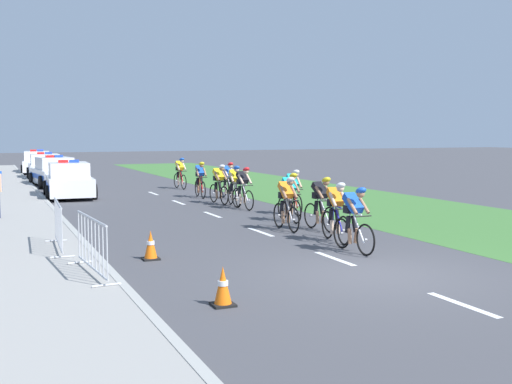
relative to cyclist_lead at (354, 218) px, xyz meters
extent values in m
plane|color=#424247|center=(-0.79, -2.08, -0.79)|extent=(160.00, 160.00, 0.00)
cube|color=#9E9E99|center=(-5.61, 11.92, -0.72)|extent=(0.16, 60.00, 0.13)
cube|color=#3D7033|center=(5.87, 11.92, -0.78)|extent=(7.00, 60.00, 0.01)
cube|color=white|center=(-0.79, -4.49, -0.78)|extent=(0.14, 1.60, 0.01)
cube|color=white|center=(-0.79, -0.49, -0.78)|extent=(0.14, 1.60, 0.01)
cube|color=white|center=(-0.79, 3.51, -0.78)|extent=(0.14, 1.60, 0.01)
cube|color=white|center=(-0.79, 7.51, -0.78)|extent=(0.14, 1.60, 0.01)
cube|color=white|center=(-0.79, 11.51, -0.78)|extent=(0.14, 1.60, 0.01)
cube|color=white|center=(-0.79, 15.51, -0.78)|extent=(0.14, 1.60, 0.01)
torus|color=black|center=(0.01, -0.48, -0.42)|extent=(0.05, 0.72, 0.72)
cylinder|color=#99999E|center=(0.01, -0.48, -0.42)|extent=(0.06, 0.06, 0.06)
torus|color=black|center=(-0.01, 0.52, -0.42)|extent=(0.05, 0.72, 0.72)
cylinder|color=#99999E|center=(-0.01, 0.52, -0.42)|extent=(0.06, 0.06, 0.06)
cylinder|color=white|center=(0.00, -0.03, 0.11)|extent=(0.04, 0.55, 0.04)
cylinder|color=white|center=(0.00, -0.20, -0.21)|extent=(0.05, 0.48, 0.63)
cylinder|color=white|center=(0.00, 0.17, -0.19)|extent=(0.04, 0.04, 0.65)
cylinder|color=black|center=(0.01, -0.38, 0.09)|extent=(0.42, 0.03, 0.03)
cube|color=black|center=(0.00, 0.17, 0.15)|extent=(0.10, 0.22, 0.05)
cube|color=blue|center=(0.00, 0.05, 0.35)|extent=(0.29, 0.55, 0.46)
cube|color=black|center=(0.00, 0.16, 0.19)|extent=(0.28, 0.20, 0.18)
cylinder|color=black|center=(0.09, 0.11, -0.15)|extent=(0.11, 0.22, 0.40)
cylinder|color=#9E7051|center=(0.09, 0.03, -0.41)|extent=(0.09, 0.16, 0.36)
cylinder|color=black|center=(-0.09, 0.11, -0.15)|extent=(0.11, 0.17, 0.40)
cylinder|color=#9E7051|center=(-0.09, 0.03, -0.41)|extent=(0.09, 0.12, 0.36)
cylinder|color=#9E7051|center=(0.16, -0.17, 0.30)|extent=(0.08, 0.40, 0.35)
cylinder|color=#9E7051|center=(-0.16, -0.17, 0.30)|extent=(0.08, 0.40, 0.35)
sphere|color=#9E7051|center=(0.00, -0.25, 0.59)|extent=(0.19, 0.19, 0.19)
ellipsoid|color=blue|center=(0.00, -0.26, 0.66)|extent=(0.23, 0.32, 0.24)
torus|color=black|center=(0.26, 0.87, -0.42)|extent=(0.13, 0.72, 0.72)
cylinder|color=#99999E|center=(0.26, 0.87, -0.42)|extent=(0.07, 0.07, 0.06)
torus|color=black|center=(0.38, 1.86, -0.42)|extent=(0.13, 0.72, 0.72)
cylinder|color=#99999E|center=(0.38, 1.86, -0.42)|extent=(0.07, 0.07, 0.06)
cylinder|color=#1E1E99|center=(0.31, 1.31, 0.11)|extent=(0.10, 0.55, 0.04)
cylinder|color=#1E1E99|center=(0.29, 1.14, -0.21)|extent=(0.10, 0.48, 0.63)
cylinder|color=#1E1E99|center=(0.34, 1.51, -0.19)|extent=(0.04, 0.04, 0.65)
cylinder|color=black|center=(0.27, 0.97, 0.09)|extent=(0.42, 0.08, 0.03)
cube|color=black|center=(0.34, 1.51, 0.15)|extent=(0.13, 0.23, 0.05)
cube|color=orange|center=(0.32, 1.39, 0.35)|extent=(0.34, 0.57, 0.46)
cube|color=black|center=(0.34, 1.50, 0.19)|extent=(0.30, 0.23, 0.18)
cylinder|color=black|center=(0.42, 1.44, -0.15)|extent=(0.14, 0.23, 0.40)
cylinder|color=beige|center=(0.41, 1.36, -0.41)|extent=(0.11, 0.16, 0.36)
cylinder|color=black|center=(0.24, 1.46, -0.15)|extent=(0.13, 0.18, 0.40)
cylinder|color=beige|center=(0.23, 1.38, -0.41)|extent=(0.10, 0.13, 0.36)
cylinder|color=beige|center=(0.46, 1.16, 0.30)|extent=(0.12, 0.41, 0.35)
cylinder|color=beige|center=(0.14, 1.19, 0.30)|extent=(0.12, 0.41, 0.35)
sphere|color=beige|center=(0.29, 1.09, 0.59)|extent=(0.19, 0.19, 0.19)
ellipsoid|color=white|center=(0.29, 1.08, 0.66)|extent=(0.27, 0.34, 0.24)
torus|color=black|center=(0.91, 2.64, -0.42)|extent=(0.09, 0.73, 0.72)
cylinder|color=#99999E|center=(0.91, 2.64, -0.42)|extent=(0.06, 0.06, 0.06)
torus|color=black|center=(0.85, 3.63, -0.42)|extent=(0.09, 0.73, 0.72)
cylinder|color=#99999E|center=(0.85, 3.63, -0.42)|extent=(0.06, 0.06, 0.06)
cylinder|color=white|center=(0.88, 3.09, 0.11)|extent=(0.07, 0.55, 0.04)
cylinder|color=white|center=(0.89, 2.91, -0.21)|extent=(0.07, 0.48, 0.63)
cylinder|color=white|center=(0.87, 3.29, -0.19)|extent=(0.04, 0.04, 0.65)
cylinder|color=black|center=(0.90, 2.74, 0.09)|extent=(0.42, 0.05, 0.03)
cube|color=black|center=(0.87, 3.29, 0.15)|extent=(0.11, 0.23, 0.05)
cube|color=black|center=(0.88, 3.16, 0.35)|extent=(0.31, 0.56, 0.46)
cube|color=black|center=(0.87, 3.28, 0.19)|extent=(0.29, 0.22, 0.18)
cylinder|color=black|center=(0.97, 3.23, -0.15)|extent=(0.12, 0.23, 0.40)
cylinder|color=#9E7051|center=(0.97, 3.15, -0.41)|extent=(0.10, 0.16, 0.36)
cylinder|color=black|center=(0.79, 3.22, -0.15)|extent=(0.12, 0.17, 0.40)
cylinder|color=#9E7051|center=(0.79, 3.14, -0.41)|extent=(0.10, 0.13, 0.36)
cylinder|color=#9E7051|center=(1.05, 2.96, 0.30)|extent=(0.10, 0.40, 0.35)
cylinder|color=#9E7051|center=(0.73, 2.94, 0.30)|extent=(0.10, 0.40, 0.35)
sphere|color=#9E7051|center=(0.90, 2.86, 0.59)|extent=(0.19, 0.19, 0.19)
ellipsoid|color=yellow|center=(0.90, 2.85, 0.66)|extent=(0.25, 0.33, 0.24)
torus|color=black|center=(-0.01, 3.04, -0.42)|extent=(0.06, 0.72, 0.72)
cylinder|color=#99999E|center=(-0.01, 3.04, -0.42)|extent=(0.06, 0.06, 0.06)
torus|color=black|center=(0.02, 4.04, -0.42)|extent=(0.06, 0.72, 0.72)
cylinder|color=#99999E|center=(0.02, 4.04, -0.42)|extent=(0.06, 0.06, 0.06)
cylinder|color=silver|center=(0.00, 3.49, 0.11)|extent=(0.05, 0.55, 0.04)
cylinder|color=silver|center=(0.00, 3.32, -0.21)|extent=(0.05, 0.48, 0.63)
cylinder|color=silver|center=(0.01, 3.69, -0.19)|extent=(0.04, 0.04, 0.65)
cylinder|color=black|center=(-0.01, 3.14, 0.09)|extent=(0.42, 0.04, 0.03)
cube|color=black|center=(0.01, 3.69, 0.15)|extent=(0.11, 0.22, 0.05)
cube|color=orange|center=(0.00, 3.57, 0.35)|extent=(0.29, 0.55, 0.46)
cube|color=black|center=(0.01, 3.68, 0.19)|extent=(0.29, 0.21, 0.18)
cylinder|color=black|center=(0.10, 3.63, -0.15)|extent=(0.12, 0.23, 0.40)
cylinder|color=#9E7051|center=(0.09, 3.55, -0.41)|extent=(0.09, 0.16, 0.36)
cylinder|color=black|center=(-0.08, 3.64, -0.15)|extent=(0.11, 0.17, 0.40)
cylinder|color=#9E7051|center=(-0.09, 3.56, -0.41)|extent=(0.09, 0.12, 0.36)
cylinder|color=#9E7051|center=(0.16, 3.35, 0.30)|extent=(0.09, 0.40, 0.35)
cylinder|color=#9E7051|center=(-0.16, 3.36, 0.30)|extent=(0.09, 0.40, 0.35)
sphere|color=#9E7051|center=(0.00, 3.27, 0.59)|extent=(0.19, 0.19, 0.19)
ellipsoid|color=white|center=(0.00, 3.26, 0.66)|extent=(0.24, 0.32, 0.24)
torus|color=black|center=(0.84, 4.56, -0.42)|extent=(0.07, 0.73, 0.72)
cylinder|color=#99999E|center=(0.84, 4.56, -0.42)|extent=(0.06, 0.06, 0.06)
torus|color=black|center=(0.88, 5.56, -0.42)|extent=(0.07, 0.73, 0.72)
cylinder|color=#99999E|center=(0.88, 5.56, -0.42)|extent=(0.06, 0.06, 0.06)
cylinder|color=black|center=(0.86, 5.01, 0.11)|extent=(0.05, 0.55, 0.04)
cylinder|color=black|center=(0.85, 4.84, -0.21)|extent=(0.06, 0.48, 0.63)
cylinder|color=black|center=(0.87, 5.21, -0.19)|extent=(0.04, 0.04, 0.65)
cylinder|color=black|center=(0.85, 4.66, 0.09)|extent=(0.42, 0.04, 0.03)
cube|color=black|center=(0.87, 5.21, 0.15)|extent=(0.11, 0.22, 0.05)
cube|color=#19B2B7|center=(0.86, 5.09, 0.35)|extent=(0.30, 0.56, 0.45)
cube|color=black|center=(0.87, 5.20, 0.19)|extent=(0.29, 0.21, 0.18)
cylinder|color=black|center=(0.95, 5.15, -0.15)|extent=(0.12, 0.23, 0.40)
cylinder|color=#9E7051|center=(0.95, 5.07, -0.41)|extent=(0.10, 0.16, 0.36)
cylinder|color=black|center=(0.77, 5.15, -0.15)|extent=(0.12, 0.17, 0.40)
cylinder|color=#9E7051|center=(0.77, 5.07, -0.41)|extent=(0.09, 0.13, 0.36)
cylinder|color=#9E7051|center=(1.01, 4.87, 0.30)|extent=(0.09, 0.40, 0.35)
cylinder|color=#9E7051|center=(0.69, 4.88, 0.30)|extent=(0.09, 0.40, 0.35)
sphere|color=#9E7051|center=(0.85, 4.79, 0.59)|extent=(0.19, 0.19, 0.19)
ellipsoid|color=yellow|center=(0.85, 4.78, 0.66)|extent=(0.24, 0.32, 0.24)
torus|color=black|center=(1.64, 5.97, -0.42)|extent=(0.12, 0.72, 0.72)
cylinder|color=#99999E|center=(1.64, 5.97, -0.42)|extent=(0.07, 0.07, 0.06)
torus|color=black|center=(1.74, 6.96, -0.42)|extent=(0.12, 0.72, 0.72)
cylinder|color=#99999E|center=(1.74, 6.96, -0.42)|extent=(0.07, 0.07, 0.06)
cylinder|color=#B21919|center=(1.69, 6.42, 0.11)|extent=(0.09, 0.55, 0.04)
cylinder|color=#B21919|center=(1.67, 6.24, -0.21)|extent=(0.09, 0.48, 0.63)
cylinder|color=#B21919|center=(1.71, 6.62, -0.19)|extent=(0.04, 0.04, 0.65)
cylinder|color=black|center=(1.65, 6.07, 0.09)|extent=(0.42, 0.07, 0.03)
cube|color=black|center=(1.71, 6.62, 0.15)|extent=(0.12, 0.23, 0.05)
cube|color=#19B2B7|center=(1.69, 6.49, 0.35)|extent=(0.33, 0.57, 0.47)
cube|color=black|center=(1.71, 6.61, 0.19)|extent=(0.30, 0.23, 0.18)
cylinder|color=black|center=(1.79, 6.55, -0.15)|extent=(0.13, 0.23, 0.40)
cylinder|color=tan|center=(1.78, 6.47, -0.41)|extent=(0.11, 0.16, 0.36)
cylinder|color=black|center=(1.61, 6.57, -0.15)|extent=(0.13, 0.18, 0.40)
cylinder|color=tan|center=(1.60, 6.49, -0.41)|extent=(0.10, 0.13, 0.36)
cylinder|color=tan|center=(1.83, 6.26, 0.30)|extent=(0.12, 0.41, 0.35)
cylinder|color=tan|center=(1.51, 6.29, 0.30)|extent=(0.12, 0.41, 0.35)
sphere|color=tan|center=(1.66, 6.19, 0.59)|extent=(0.19, 0.19, 0.19)
ellipsoid|color=white|center=(1.66, 6.18, 0.66)|extent=(0.26, 0.34, 0.24)
torus|color=black|center=(0.77, 8.06, -0.42)|extent=(0.10, 0.73, 0.72)
cylinder|color=#99999E|center=(0.77, 8.06, -0.42)|extent=(0.06, 0.06, 0.06)
torus|color=black|center=(0.70, 9.05, -0.42)|extent=(0.10, 0.73, 0.72)
cylinder|color=#99999E|center=(0.70, 9.05, -0.42)|extent=(0.06, 0.06, 0.06)
cylinder|color=white|center=(0.74, 8.50, 0.11)|extent=(0.08, 0.55, 0.04)
cylinder|color=white|center=(0.75, 8.33, -0.21)|extent=(0.07, 0.48, 0.63)
cylinder|color=white|center=(0.72, 8.70, -0.19)|extent=(0.04, 0.04, 0.65)
cylinder|color=black|center=(0.76, 8.15, 0.09)|extent=(0.42, 0.06, 0.03)
cube|color=black|center=(0.72, 8.70, 0.15)|extent=(0.12, 0.23, 0.05)
cube|color=black|center=(0.73, 8.58, 0.35)|extent=(0.32, 0.57, 0.44)
cube|color=black|center=(0.72, 8.69, 0.19)|extent=(0.29, 0.22, 0.18)
cylinder|color=black|center=(0.82, 8.65, -0.15)|extent=(0.13, 0.23, 0.40)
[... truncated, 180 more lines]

